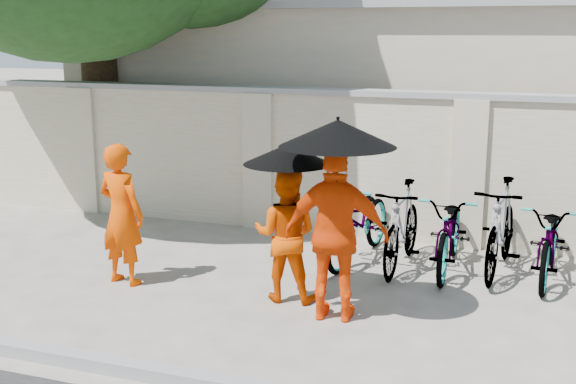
% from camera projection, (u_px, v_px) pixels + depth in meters
% --- Properties ---
extents(ground, '(80.00, 80.00, 0.00)m').
position_uv_depth(ground, '(240.00, 309.00, 7.63)').
color(ground, '#A49C90').
extents(kerb, '(40.00, 0.16, 0.12)m').
position_uv_depth(kerb, '(159.00, 374.00, 6.05)').
color(kerb, gray).
rests_on(kerb, ground).
extents(compound_wall, '(20.00, 0.30, 2.00)m').
position_uv_depth(compound_wall, '(396.00, 169.00, 10.03)').
color(compound_wall, beige).
rests_on(compound_wall, ground).
extents(building_behind, '(14.00, 6.00, 3.20)m').
position_uv_depth(building_behind, '(493.00, 103.00, 13.06)').
color(building_behind, '#C8B592').
rests_on(building_behind, ground).
extents(monk_left, '(0.66, 0.50, 1.65)m').
position_uv_depth(monk_left, '(121.00, 214.00, 8.25)').
color(monk_left, '#EA4300').
rests_on(monk_left, ground).
extents(monk_center, '(0.76, 0.62, 1.46)m').
position_uv_depth(monk_center, '(286.00, 235.00, 7.76)').
color(monk_center, '#D84500').
rests_on(monk_center, ground).
extents(parasol_center, '(0.93, 0.93, 0.91)m').
position_uv_depth(parasol_center, '(288.00, 154.00, 7.47)').
color(parasol_center, black).
rests_on(parasol_center, ground).
extents(monk_right, '(1.09, 0.55, 1.78)m').
position_uv_depth(monk_right, '(336.00, 234.00, 7.19)').
color(monk_right, '#F14106').
rests_on(monk_right, ground).
extents(parasol_right, '(1.14, 1.14, 1.04)m').
position_uv_depth(parasol_right, '(338.00, 133.00, 6.88)').
color(parasol_right, black).
rests_on(parasol_right, ground).
extents(bike_0, '(0.93, 2.02, 1.03)m').
position_uv_depth(bike_0, '(360.00, 221.00, 9.18)').
color(bike_0, slate).
rests_on(bike_0, ground).
extents(bike_1, '(0.56, 1.79, 1.07)m').
position_uv_depth(bike_1, '(402.00, 226.00, 8.83)').
color(bike_1, slate).
rests_on(bike_1, ground).
extents(bike_2, '(0.69, 1.90, 1.00)m').
position_uv_depth(bike_2, '(451.00, 231.00, 8.75)').
color(bike_2, slate).
rests_on(bike_2, ground).
extents(bike_3, '(0.71, 1.93, 1.13)m').
position_uv_depth(bike_3, '(501.00, 228.00, 8.64)').
color(bike_3, slate).
rests_on(bike_3, ground).
extents(bike_4, '(0.77, 1.87, 0.96)m').
position_uv_depth(bike_4, '(551.00, 240.00, 8.43)').
color(bike_4, slate).
rests_on(bike_4, ground).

